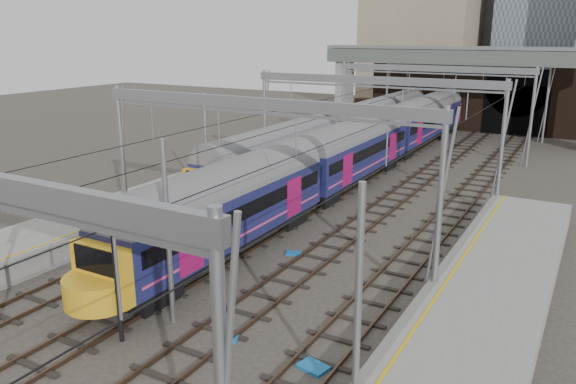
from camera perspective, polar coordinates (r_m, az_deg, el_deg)
The scene contains 12 objects.
ground at distance 20.94m, azimuth -15.23°, elevation -14.89°, with size 160.00×160.00×0.00m, color #38332D.
platform_left at distance 29.44m, azimuth -26.28°, elevation -5.64°, with size 4.32×55.00×1.12m.
tracks at distance 32.22m, azimuth 3.62°, elevation -3.19°, with size 14.40×80.00×0.22m.
overhead_line at distance 36.63m, azimuth 8.28°, elevation 9.51°, with size 16.80×80.00×8.00m.
retaining_wall at distance 65.77m, azimuth 19.21°, elevation 9.59°, with size 28.00×2.75×9.00m.
overbridge at distance 60.03m, azimuth 17.05°, elevation 12.07°, with size 28.00×3.00×9.25m.
train_main at distance 47.63m, azimuth 10.44°, elevation 5.84°, with size 2.73×63.22×4.72m.
train_second at distance 58.00m, azimuth 9.87°, elevation 7.54°, with size 2.60×60.28×4.55m.
signal_near_centre at distance 19.96m, azimuth -17.34°, elevation -6.26°, with size 0.41×0.48×5.19m.
equip_cover_a at distance 20.72m, azimuth -6.21°, elevation -14.59°, with size 0.76×0.53×0.09m, color #1764AC.
equip_cover_b at distance 27.83m, azimuth 0.58°, elevation -6.25°, with size 0.77×0.54×0.09m, color #1764AC.
equip_cover_c at distance 19.10m, azimuth 2.58°, elevation -17.34°, with size 0.96×0.68×0.11m, color #1764AC.
Camera 1 is at (13.11, -12.49, 10.51)m, focal length 35.00 mm.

